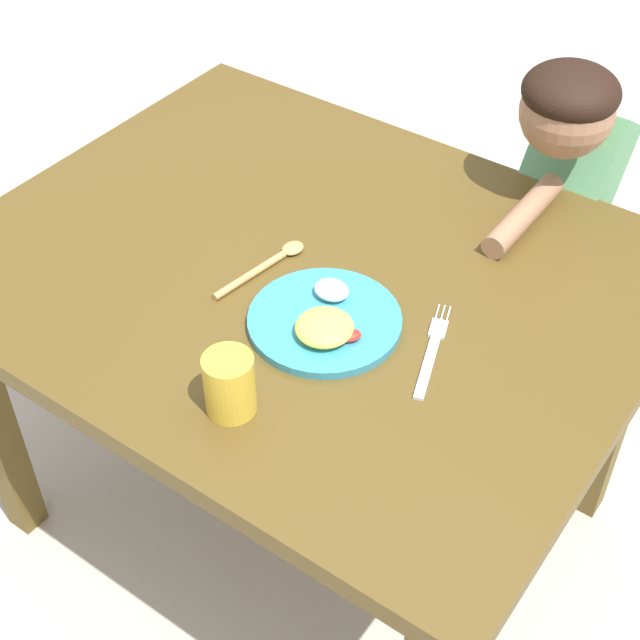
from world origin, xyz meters
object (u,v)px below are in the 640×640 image
Objects in this scene: fork at (432,352)px; drinking_cup at (230,384)px; person at (557,235)px; spoon at (268,263)px; plate at (325,321)px.

fork is 2.09× the size of drinking_cup.
spoon is at bearing 62.27° from person.
person is (0.14, 0.67, -0.18)m from plate.
drinking_cup is (-0.01, -0.23, 0.04)m from plate.
spoon is 2.04× the size of drinking_cup.
drinking_cup reaches higher than fork.
plate is at bearing 86.41° from fork.
drinking_cup is 0.94m from person.
plate is at bearing -103.44° from spoon.
spoon reaches higher than fork.
drinking_cup is at bearing -143.07° from spoon.
drinking_cup is (0.16, -0.30, 0.05)m from spoon.
drinking_cup is at bearing 80.38° from person.
spoon is at bearing 67.17° from fork.
fork is at bearing 15.78° from plate.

